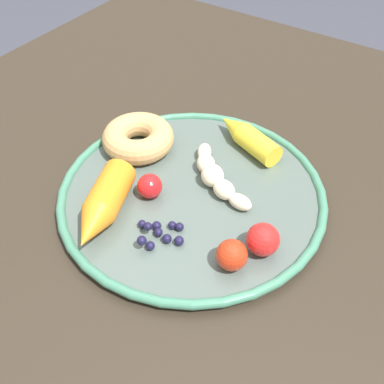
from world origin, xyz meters
name	(u,v)px	position (x,y,z in m)	size (l,w,h in m)	color
ground_plane	(191,376)	(0.00, 0.00, 0.00)	(6.00, 6.00, 0.00)	#383B46
dining_table	(191,203)	(0.00, 0.00, 0.63)	(0.97, 0.96, 0.72)	#2E261C
plate	(192,194)	(0.06, 0.04, 0.72)	(0.35, 0.35, 0.02)	#4C5A55
banana	(216,176)	(0.03, 0.06, 0.74)	(0.09, 0.12, 0.03)	beige
carrot_orange	(102,206)	(0.16, -0.02, 0.75)	(0.14, 0.08, 0.04)	orange
carrot_yellow	(247,137)	(-0.07, 0.05, 0.74)	(0.07, 0.12, 0.03)	yellow
donut	(138,138)	(0.03, -0.07, 0.75)	(0.10, 0.10, 0.04)	tan
blueberry_pile	(160,233)	(0.15, 0.05, 0.74)	(0.06, 0.06, 0.02)	#191638
tomato_near	(263,240)	(0.10, 0.16, 0.75)	(0.04, 0.04, 0.04)	red
tomato_mid	(232,255)	(0.13, 0.14, 0.75)	(0.04, 0.04, 0.04)	red
tomato_far	(151,186)	(0.09, 0.00, 0.74)	(0.03, 0.03, 0.03)	red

